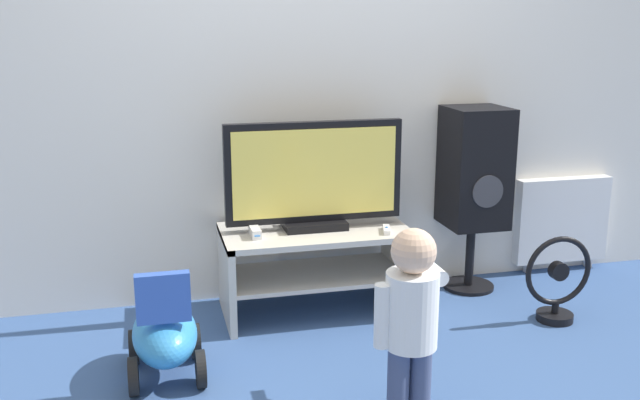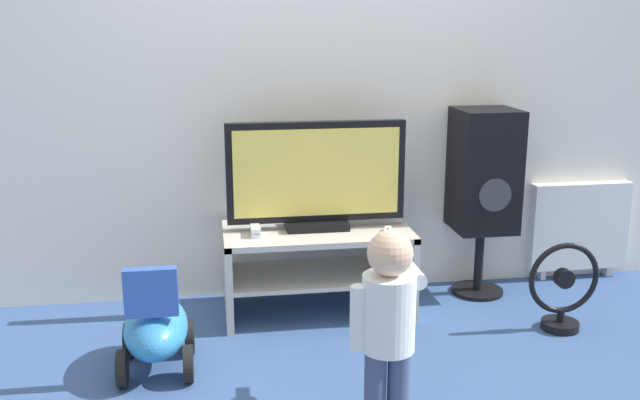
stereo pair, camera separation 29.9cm
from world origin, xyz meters
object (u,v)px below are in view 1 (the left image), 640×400
Objects in this scene: child at (411,310)px; ride_on_toy at (165,334)px; remote_primary at (387,230)px; speaker_tower at (475,171)px; radiator at (562,220)px; floor_fan at (557,283)px; game_console at (255,232)px; television at (314,177)px.

ride_on_toy is at bearing 146.47° from child.
speaker_tower is (0.59, 0.25, 0.22)m from remote_primary.
remote_primary is 1.23m from ride_on_toy.
floor_fan is at bearing -122.96° from radiator.
remote_primary is (0.66, -0.09, -0.01)m from game_console.
floor_fan is 1.96m from ride_on_toy.
child is 1.30× the size of radiator.
ride_on_toy is (-1.95, -0.12, -0.01)m from floor_fan.
ride_on_toy is (-0.47, -0.50, -0.28)m from game_console.
speaker_tower is at bearing -167.64° from radiator.
child reaches higher than game_console.
game_console is 0.15× the size of speaker_tower.
child is (0.41, -1.08, -0.02)m from game_console.
television is 0.46m from remote_primary.
television is 0.94m from speaker_tower.
remote_primary is 0.13× the size of speaker_tower.
child is at bearing -137.45° from radiator.
radiator is at bearing 12.36° from speaker_tower.
remote_primary is at bearing -157.54° from speaker_tower.
speaker_tower is (0.84, 1.24, 0.23)m from child.
floor_fan is (1.48, -0.38, -0.27)m from game_console.
child is at bearing -69.07° from game_console.
speaker_tower is 0.75m from floor_fan.
radiator is (1.60, 0.24, -0.41)m from television.
television is at bearing 94.65° from child.
radiator reaches higher than game_console.
ride_on_toy is at bearing -144.71° from television.
floor_fan is (0.23, -0.53, -0.48)m from speaker_tower.
ride_on_toy is 2.53m from radiator.
child reaches higher than floor_fan.
ride_on_toy is 0.86× the size of radiator.
radiator is (2.39, 0.80, 0.12)m from ride_on_toy.
television is at bearing 11.46° from game_console.
child is at bearing -146.52° from floor_fan.
ride_on_toy is (-0.89, 0.59, -0.26)m from child.
floor_fan is 0.82m from radiator.
remote_primary is 0.22× the size of radiator.
speaker_tower is 1.74× the size of radiator.
television is 1.18m from child.
remote_primary is 0.26× the size of ride_on_toy.
floor_fan is (0.82, -0.29, -0.26)m from remote_primary.
floor_fan is at bearing -19.23° from remote_primary.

